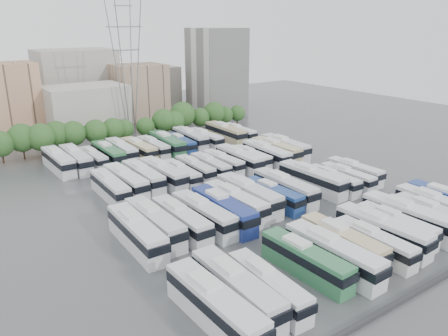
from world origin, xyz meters
TOP-DOWN VIEW (x-y plane):
  - ground at (0.00, 0.00)m, footprint 220.00×220.00m
  - parapet at (0.00, -33.00)m, footprint 56.00×0.50m
  - tree_line at (-1.75, 42.14)m, footprint 65.07×7.77m
  - city_buildings at (-7.46, 71.86)m, footprint 102.00×35.00m
  - apartment_tower at (34.00, 58.00)m, footprint 14.00×14.00m
  - electricity_pylon at (2.00, 50.00)m, footprint 9.00×6.91m
  - bus_r0_s0 at (-21.61, -24.84)m, footprint 3.40×13.68m
  - bus_r0_s1 at (-18.22, -23.69)m, footprint 3.10×13.37m
  - bus_r0_s2 at (-15.02, -24.86)m, footprint 3.01×11.76m
  - bus_r0_s4 at (-8.27, -23.49)m, footprint 3.19×12.48m
  - bus_r0_s5 at (-4.86, -24.46)m, footprint 3.22×13.40m
  - bus_r0_s6 at (-1.48, -22.99)m, footprint 2.96×12.48m
  - bus_r0_s7 at (1.79, -25.11)m, footprint 2.63×11.40m
  - bus_r0_s8 at (4.96, -23.98)m, footprint 3.52×13.22m
  - bus_r0_s9 at (8.25, -23.73)m, footprint 2.52×11.55m
  - bus_r0_s10 at (11.46, -23.40)m, footprint 3.59×13.54m
  - bus_r0_s11 at (14.98, -25.10)m, footprint 3.26×12.22m
  - bus_r0_s12 at (18.22, -23.48)m, footprint 3.29×12.66m
  - bus_r1_s0 at (-21.46, -6.52)m, footprint 3.17×13.52m
  - bus_r1_s1 at (-18.29, -5.14)m, footprint 3.05×13.29m
  - bus_r1_s2 at (-14.87, -6.31)m, footprint 2.91×12.68m
  - bus_r1_s3 at (-11.38, -6.55)m, footprint 3.36×13.04m
  - bus_r1_s4 at (-8.29, -6.91)m, footprint 3.13×13.51m
  - bus_r1_s5 at (-5.13, -5.52)m, footprint 3.25×12.97m
  - bus_r1_s6 at (-1.84, -4.60)m, footprint 2.98×13.65m
  - bus_r1_s7 at (1.76, -6.20)m, footprint 3.09×11.69m
  - bus_r1_s8 at (4.95, -5.38)m, footprint 2.94×13.20m
  - bus_r1_s10 at (11.59, -4.98)m, footprint 3.56×13.69m
  - bus_r1_s11 at (14.86, -6.72)m, footprint 2.93×11.26m
  - bus_r1_s12 at (18.17, -7.04)m, footprint 2.40×10.98m
  - bus_r1_s13 at (21.65, -5.81)m, footprint 2.65×11.38m
  - bus_r2_s1 at (-18.22, 11.37)m, footprint 2.82×12.41m
  - bus_r2_s2 at (-15.06, 12.46)m, footprint 3.26×12.98m
  - bus_r2_s3 at (-11.61, 12.95)m, footprint 2.79×12.66m
  - bus_r2_s4 at (-8.25, 12.08)m, footprint 3.51×13.27m
  - bus_r2_s5 at (-5.10, 11.04)m, footprint 2.64×11.16m
  - bus_r2_s6 at (-1.63, 11.98)m, footprint 2.50×11.19m
  - bus_r2_s7 at (1.57, 11.70)m, footprint 2.57×11.30m
  - bus_r2_s8 at (4.88, 12.38)m, footprint 2.85×11.22m
  - bus_r2_s9 at (8.30, 11.67)m, footprint 2.95×12.94m
  - bus_r2_s10 at (11.58, 11.94)m, footprint 2.53×11.00m
  - bus_r2_s11 at (14.85, 11.11)m, footprint 3.33×13.35m
  - bus_r2_s12 at (18.30, 12.04)m, footprint 3.17×13.18m
  - bus_r2_s13 at (21.43, 12.83)m, footprint 3.05×13.34m
  - bus_r3_s0 at (-21.47, 30.29)m, footprint 3.36×13.33m
  - bus_r3_s1 at (-18.26, 29.83)m, footprint 2.98×13.25m
  - bus_r3_s2 at (-14.87, 29.51)m, footprint 2.73×10.86m
  - bus_r3_s3 at (-11.63, 29.83)m, footprint 3.01×12.64m
  - bus_r3_s4 at (-8.39, 30.87)m, footprint 2.73×12.39m
  - bus_r3_s5 at (-5.03, 29.45)m, footprint 3.22×12.52m
  - bus_r3_s6 at (-1.61, 29.49)m, footprint 2.67×11.79m
  - bus_r3_s7 at (1.65, 29.33)m, footprint 3.57×13.75m
  - bus_r3_s8 at (4.88, 29.12)m, footprint 2.91×11.38m
  - bus_r3_s9 at (8.44, 30.92)m, footprint 3.31×13.13m
  - bus_r3_s10 at (11.46, 29.46)m, footprint 3.11×12.11m
  - bus_r3_s12 at (17.99, 30.33)m, footprint 3.06×13.71m
  - bus_r3_s13 at (21.40, 29.56)m, footprint 2.55×11.67m

SIDE VIEW (x-z plane):
  - ground at x=0.00m, z-range 0.00..0.00m
  - parapet at x=0.00m, z-range 0.00..0.50m
  - bus_r3_s2 at x=-14.87m, z-range -0.03..3.35m
  - bus_r2_s10 at x=11.58m, z-range -0.03..3.41m
  - bus_r1_s12 at x=18.17m, z-range -0.03..3.41m
  - bus_r2_s5 at x=-5.10m, z-range -0.03..3.46m
  - bus_r2_s8 at x=4.88m, z-range -0.03..3.46m
  - bus_r1_s11 at x=14.86m, z-range -0.03..3.47m
  - bus_r2_s6 at x=-1.63m, z-range -0.03..3.47m
  - bus_r2_s7 at x=1.57m, z-range -0.03..3.50m
  - bus_r3_s8 at x=4.88m, z-range -0.03..3.51m
  - bus_r1_s13 at x=21.65m, z-range -0.03..3.53m
  - bus_r0_s7 at x=1.79m, z-range -0.03..3.53m
  - bus_r0_s9 at x=8.25m, z-range -0.03..3.59m
  - bus_r1_s7 at x=1.76m, z-range -0.03..3.60m
  - bus_r0_s2 at x=-15.02m, z-range -0.03..3.63m
  - bus_r3_s13 at x=21.40m, z-range -0.03..3.63m
  - bus_r3_s6 at x=-1.61m, z-range -0.03..3.66m
  - bus_r3_s10 at x=11.46m, z-range -0.03..3.74m
  - bus_r0_s11 at x=14.98m, z-range -0.03..3.76m
  - bus_r2_s1 at x=-18.22m, z-range -0.04..3.85m
  - bus_r3_s4 at x=-8.39m, z-range -0.04..3.85m
  - bus_r0_s4 at x=-8.27m, z-range -0.04..3.85m
  - bus_r3_s5 at x=-5.03m, z-range -0.04..3.86m
  - bus_r0_s6 at x=-1.48m, z-range -0.04..3.87m
  - bus_r0_s12 at x=18.22m, z-range -0.04..3.90m
  - bus_r3_s3 at x=-11.63m, z-range -0.04..3.91m
  - bus_r1_s2 at x=-14.87m, z-range -0.04..3.93m
  - bus_r2_s3 at x=-11.61m, z-range -0.04..3.93m
  - bus_r1_s5 at x=-5.13m, z-range -0.04..4.01m
  - bus_r2_s2 at x=-15.06m, z-range -0.04..4.01m
  - bus_r2_s9 at x=8.30m, z-range -0.04..4.01m
  - bus_r1_s3 at x=-11.38m, z-range -0.04..4.02m
  - bus_r3_s9 at x=8.44m, z-range -0.04..4.05m
  - bus_r0_s8 at x=4.96m, z-range -0.04..4.07m
  - bus_r2_s12 at x=18.30m, z-range -0.04..4.08m
  - bus_r2_s4 at x=-8.25m, z-range -0.04..4.09m
  - bus_r1_s8 at x=4.95m, z-range -0.04..4.10m
  - bus_r3_s1 at x=-18.26m, z-range -0.04..4.11m
  - bus_r3_s0 at x=-21.47m, z-range -0.04..4.12m
  - bus_r1_s1 at x=-18.29m, z-range -0.04..4.12m
  - bus_r2_s11 at x=14.85m, z-range -0.04..4.12m
  - bus_r2_s13 at x=21.43m, z-range -0.04..4.14m
  - bus_r0_s1 at x=-18.22m, z-range -0.04..4.14m
  - bus_r0_s5 at x=-4.86m, z-range -0.04..4.15m
  - bus_r0_s10 at x=11.46m, z-range -0.04..4.17m
  - bus_r1_s4 at x=-8.29m, z-range -0.04..4.19m
  - bus_r1_s0 at x=-21.46m, z-range -0.04..4.19m
  - bus_r1_s10 at x=11.59m, z-range -0.04..4.22m
  - bus_r0_s0 at x=-21.61m, z-range -0.04..4.22m
  - bus_r3_s7 at x=1.65m, z-range -0.04..4.24m
  - bus_r1_s6 at x=-1.84m, z-range -0.04..4.24m
  - bus_r3_s12 at x=17.99m, z-range -0.04..4.26m
  - tree_line at x=-1.75m, z-range 0.11..8.43m
  - city_buildings at x=-7.46m, z-range -2.13..17.87m
  - apartment_tower at x=34.00m, z-range 0.00..26.00m
  - electricity_pylon at x=2.00m, z-range 1.75..35.57m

